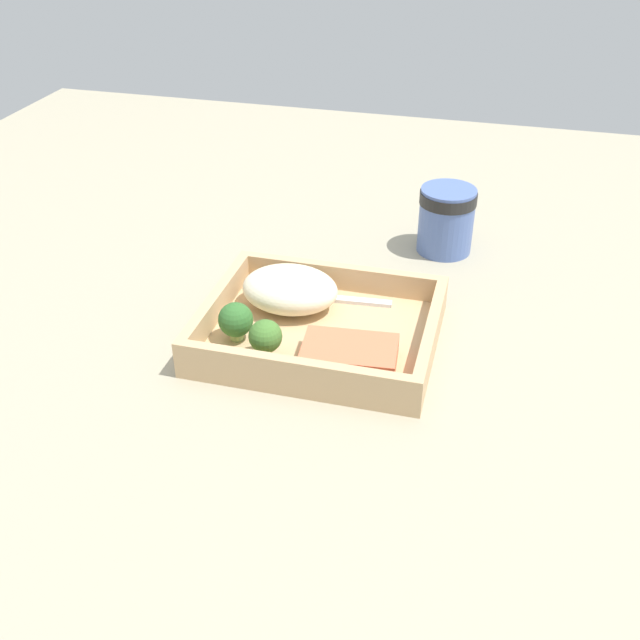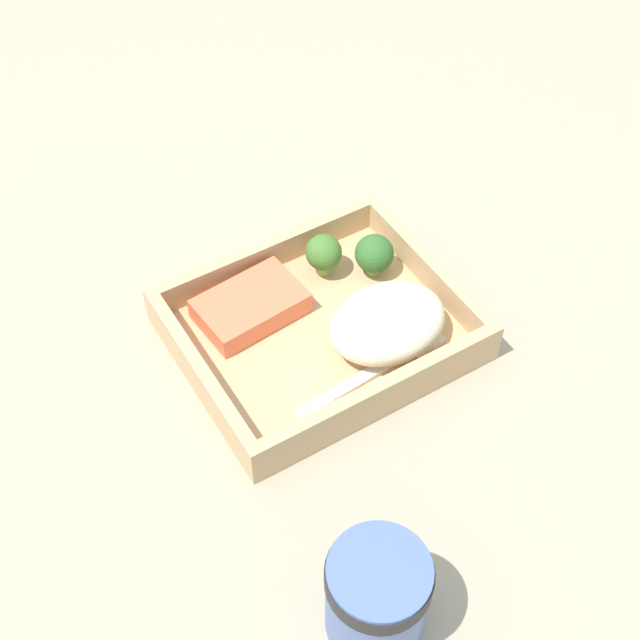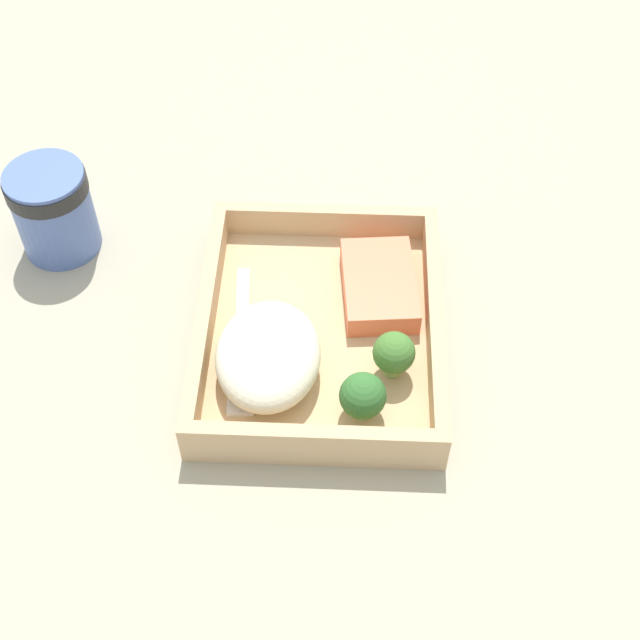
{
  "view_description": "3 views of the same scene",
  "coord_description": "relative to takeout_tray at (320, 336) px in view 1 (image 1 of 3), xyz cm",
  "views": [
    {
      "loc": [
        -17.42,
        65.96,
        47.2
      ],
      "look_at": [
        0.0,
        0.0,
        2.7
      ],
      "focal_mm": 42.0,
      "sensor_mm": 36.0,
      "label": 1
    },
    {
      "loc": [
        -27.27,
        -44.75,
        64.29
      ],
      "look_at": [
        0.0,
        0.0,
        2.7
      ],
      "focal_mm": 50.0,
      "sensor_mm": 36.0,
      "label": 2
    },
    {
      "loc": [
        47.97,
        1.97,
        61.53
      ],
      "look_at": [
        0.0,
        0.0,
        2.7
      ],
      "focal_mm": 50.0,
      "sensor_mm": 36.0,
      "label": 3
    }
  ],
  "objects": [
    {
      "name": "broccoli_floret_1",
      "position": [
        4.17,
        6.18,
        3.2
      ],
      "size": [
        3.52,
        3.52,
        4.48
      ],
      "color": "#81A257",
      "rests_on": "takeout_tray"
    },
    {
      "name": "ground_plane",
      "position": [
        0.0,
        0.0,
        -1.6
      ],
      "size": [
        160.0,
        160.0,
        2.0
      ],
      "primitive_type": "cube",
      "color": "#A19980"
    },
    {
      "name": "salmon_fillet",
      "position": [
        -4.46,
        5.06,
        1.75
      ],
      "size": [
        10.24,
        7.14,
        2.29
      ],
      "primitive_type": "cube",
      "rotation": [
        0.0,
        0.0,
        0.09
      ],
      "color": "#F06F49",
      "rests_on": "takeout_tray"
    },
    {
      "name": "mashed_potatoes",
      "position": [
        4.62,
        -4.05,
        2.96
      ],
      "size": [
        11.07,
        8.64,
        4.73
      ],
      "primitive_type": "ellipsoid",
      "color": "#F2E7C0",
      "rests_on": "takeout_tray"
    },
    {
      "name": "takeout_tray",
      "position": [
        0.0,
        0.0,
        0.0
      ],
      "size": [
        25.36,
        20.77,
        1.2
      ],
      "primitive_type": "cube",
      "color": "tan",
      "rests_on": "ground_plane"
    },
    {
      "name": "fork",
      "position": [
        2.28,
        -6.57,
        0.82
      ],
      "size": [
        15.88,
        2.89,
        0.44
      ],
      "color": "silver",
      "rests_on": "takeout_tray"
    },
    {
      "name": "tray_rim",
      "position": [
        0.0,
        0.0,
        2.12
      ],
      "size": [
        25.36,
        20.77,
        3.05
      ],
      "color": "tan",
      "rests_on": "takeout_tray"
    },
    {
      "name": "paper_cup",
      "position": [
        -10.6,
        -25.01,
        4.32
      ],
      "size": [
        7.44,
        7.44,
        8.81
      ],
      "color": "#5069AC",
      "rests_on": "ground_plane"
    },
    {
      "name": "broccoli_floret_2",
      "position": [
        8.33,
        3.7,
        2.99
      ],
      "size": [
        3.78,
        3.78,
        4.38
      ],
      "color": "#87A85F",
      "rests_on": "takeout_tray"
    }
  ]
}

